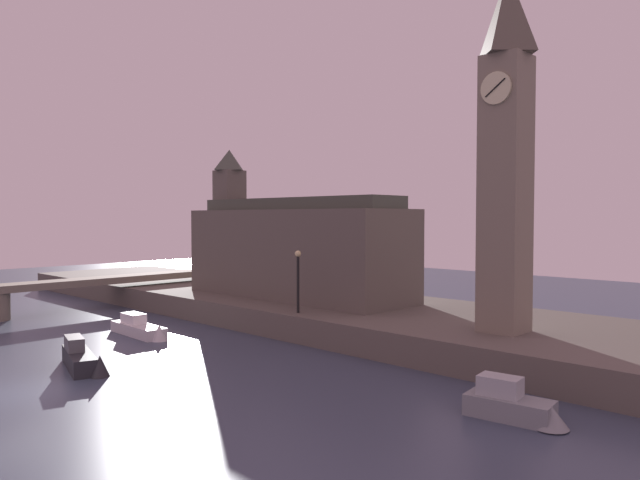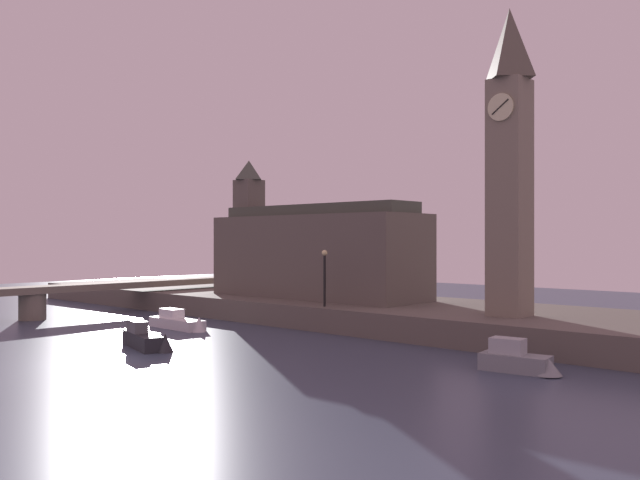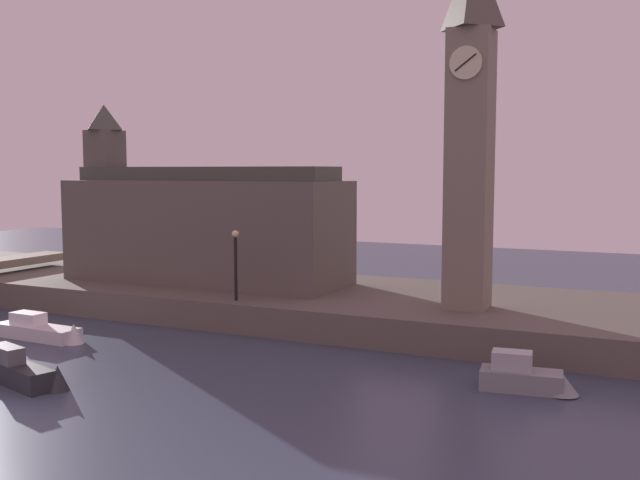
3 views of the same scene
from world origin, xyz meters
TOP-DOWN VIEW (x-y plane):
  - far_embankment at (0.00, 20.00)m, footprint 70.00×12.00m
  - clock_tower at (11.46, 18.02)m, footprint 2.15×2.20m
  - parliament_hall at (-4.93, 19.70)m, footprint 16.87×5.73m
  - streetlamp at (0.46, 15.02)m, footprint 0.36×0.36m
  - boat_barge_dark at (-1.78, 3.48)m, footprint 4.75×2.12m
  - boat_ferry_white at (-6.62, 9.25)m, footprint 5.26×1.45m
  - boat_cruiser_grey at (15.54, 10.80)m, footprint 3.62×1.61m

SIDE VIEW (x-z plane):
  - boat_ferry_white at x=-6.62m, z-range -0.32..1.14m
  - boat_barge_dark at x=-1.78m, z-range -0.24..1.25m
  - boat_cruiser_grey at x=15.54m, z-range -0.20..1.22m
  - far_embankment at x=0.00m, z-range 0.00..1.50m
  - streetlamp at x=0.46m, z-range 1.97..5.52m
  - parliament_hall at x=-4.93m, z-range -0.47..10.14m
  - clock_tower at x=11.46m, z-range 1.81..18.77m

